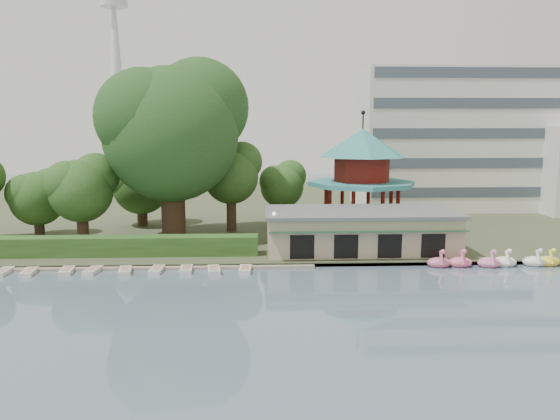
{
  "coord_description": "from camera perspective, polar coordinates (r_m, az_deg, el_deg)",
  "views": [
    {
      "loc": [
        -0.03,
        -30.01,
        12.47
      ],
      "look_at": [
        2.0,
        18.0,
        5.0
      ],
      "focal_mm": 35.0,
      "sensor_mm": 36.0,
      "label": 1
    }
  ],
  "objects": [
    {
      "name": "hedge",
      "position": [
        53.85,
        -18.54,
        -3.6
      ],
      "size": [
        30.0,
        2.0,
        1.8
      ],
      "primitive_type": "cube",
      "color": "#2F5620",
      "rests_on": "shore"
    },
    {
      "name": "broadcast_tower",
      "position": [
        176.43,
        -16.79,
        15.48
      ],
      "size": [
        8.0,
        8.0,
        96.0
      ],
      "color": "silver",
      "rests_on": "ground"
    },
    {
      "name": "pavilion",
      "position": [
        63.36,
        8.56,
        4.23
      ],
      "size": [
        12.4,
        12.4,
        13.5
      ],
      "color": "#BCA88E",
      "rests_on": "shore"
    },
    {
      "name": "moored_rowboats",
      "position": [
        49.48,
        -18.81,
        -6.03
      ],
      "size": [
        27.02,
        2.73,
        0.36
      ],
      "color": "silver",
      "rests_on": "ground"
    },
    {
      "name": "small_trees",
      "position": [
        63.33,
        -16.24,
        2.64
      ],
      "size": [
        39.3,
        16.81,
        10.25
      ],
      "color": "#3A281C",
      "rests_on": "shore"
    },
    {
      "name": "big_tree",
      "position": [
        58.9,
        -11.12,
        8.68
      ],
      "size": [
        15.55,
        14.49,
        19.3
      ],
      "color": "#3A281C",
      "rests_on": "shore"
    },
    {
      "name": "ground_plane",
      "position": [
        32.5,
        -2.25,
        -13.74
      ],
      "size": [
        220.0,
        220.0,
        0.0
      ],
      "primitive_type": "plane",
      "color": "slate",
      "rests_on": "ground"
    },
    {
      "name": "lamp_post",
      "position": [
        49.87,
        -0.62,
        -1.71
      ],
      "size": [
        0.36,
        0.36,
        4.28
      ],
      "color": "black",
      "rests_on": "shore"
    },
    {
      "name": "embankment",
      "position": [
        48.89,
        -2.32,
        -5.77
      ],
      "size": [
        220.0,
        0.6,
        0.3
      ],
      "primitive_type": "cube",
      "color": "gray",
      "rests_on": "ground"
    },
    {
      "name": "boathouse",
      "position": [
        53.9,
        8.35,
        -2.06
      ],
      "size": [
        18.6,
        9.39,
        3.9
      ],
      "color": "#BCA88E",
      "rests_on": "shore"
    },
    {
      "name": "shore",
      "position": [
        82.92,
        -2.37,
        0.32
      ],
      "size": [
        220.0,
        70.0,
        0.4
      ],
      "primitive_type": "cube",
      "color": "#424930",
      "rests_on": "ground"
    },
    {
      "name": "office_building",
      "position": [
        85.55,
        20.19,
        6.47
      ],
      "size": [
        38.0,
        18.0,
        20.0
      ],
      "color": "silver",
      "rests_on": "shore"
    },
    {
      "name": "swan_boats",
      "position": [
        52.67,
        21.65,
        -5.05
      ],
      "size": [
        12.1,
        2.05,
        1.92
      ],
      "color": "#D5648A",
      "rests_on": "ground"
    },
    {
      "name": "dock",
      "position": [
        50.24,
        -16.21,
        -5.75
      ],
      "size": [
        34.0,
        1.6,
        0.24
      ],
      "primitive_type": "cube",
      "color": "gray",
      "rests_on": "ground"
    }
  ]
}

